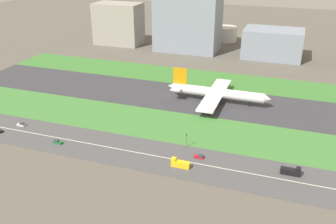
{
  "coord_description": "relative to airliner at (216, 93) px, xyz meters",
  "views": [
    {
      "loc": [
        74.97,
        -212.08,
        91.38
      ],
      "look_at": [
        13.58,
        -36.5,
        6.0
      ],
      "focal_mm": 39.6,
      "sensor_mm": 36.0,
      "label": 1
    }
  ],
  "objects": [
    {
      "name": "car_2",
      "position": [
        -62.53,
        -78.0,
        -5.31
      ],
      "size": [
        4.4,
        1.8,
        2.0
      ],
      "rotation": [
        0.0,
        0.0,
        3.14
      ],
      "color": "#19662D",
      "rests_on": "highway"
    },
    {
      "name": "airliner",
      "position": [
        0.0,
        0.0,
        0.0
      ],
      "size": [
        65.0,
        56.0,
        19.7
      ],
      "color": "white",
      "rests_on": "runway"
    },
    {
      "name": "truck_1",
      "position": [
        1.47,
        -78.0,
        -4.56
      ],
      "size": [
        8.4,
        2.5,
        4.0
      ],
      "rotation": [
        0.0,
        0.0,
        3.14
      ],
      "color": "yellow",
      "rests_on": "highway"
    },
    {
      "name": "highway",
      "position": [
        -32.28,
        -73.0,
        -6.18
      ],
      "size": [
        280.0,
        28.0,
        0.1
      ],
      "primitive_type": "cube",
      "color": "#4C4C4F",
      "rests_on": "ground_plane"
    },
    {
      "name": "grass_median_north",
      "position": [
        -32.28,
        41.0,
        -6.18
      ],
      "size": [
        280.0,
        36.0,
        0.1
      ],
      "primitive_type": "cube",
      "color": "#3D7A33",
      "rests_on": "ground_plane"
    },
    {
      "name": "runway",
      "position": [
        -32.28,
        -0.0,
        -6.18
      ],
      "size": [
        280.0,
        46.0,
        0.1
      ],
      "primitive_type": "cube",
      "color": "#38383D",
      "rests_on": "ground_plane"
    },
    {
      "name": "office_tower",
      "position": [
        24.24,
        114.0,
        5.96
      ],
      "size": [
        49.39,
        33.11,
        24.39
      ],
      "primitive_type": "cube",
      "color": "gray",
      "rests_on": "ground_plane"
    },
    {
      "name": "car_0",
      "position": [
        7.75,
        -68.0,
        -5.31
      ],
      "size": [
        4.4,
        1.8,
        2.0
      ],
      "color": "#B2191E",
      "rests_on": "highway"
    },
    {
      "name": "hangar_building",
      "position": [
        -52.12,
        114.0,
        21.08
      ],
      "size": [
        56.82,
        34.88,
        54.63
      ],
      "primitive_type": "cube",
      "color": "gray",
      "rests_on": "ground_plane"
    },
    {
      "name": "fuel_tank_west",
      "position": [
        -25.0,
        159.0,
        1.01
      ],
      "size": [
        21.75,
        21.75,
        14.49
      ],
      "primitive_type": "cylinder",
      "color": "silver",
      "rests_on": "ground_plane"
    },
    {
      "name": "highway_centerline",
      "position": [
        -32.28,
        -73.0,
        -6.13
      ],
      "size": [
        266.0,
        0.5,
        0.01
      ],
      "primitive_type": "cube",
      "color": "silver",
      "rests_on": "highway"
    },
    {
      "name": "terminal_building",
      "position": [
        -122.28,
        114.0,
        13.25
      ],
      "size": [
        44.58,
        26.07,
        38.97
      ],
      "primitive_type": "cube",
      "color": "#9E998E",
      "rests_on": "ground_plane"
    },
    {
      "name": "ground_plane",
      "position": [
        -32.28,
        -0.0,
        -6.23
      ],
      "size": [
        800.0,
        800.0,
        0.0
      ],
      "primitive_type": "plane",
      "color": "#5B564C"
    },
    {
      "name": "grass_median_south",
      "position": [
        -32.28,
        -41.0,
        -6.18
      ],
      "size": [
        280.0,
        36.0,
        0.1
      ],
      "primitive_type": "cube",
      "color": "#427F38",
      "rests_on": "ground_plane"
    },
    {
      "name": "car_1",
      "position": [
        -92.65,
        -68.0,
        -5.31
      ],
      "size": [
        4.4,
        1.8,
        2.0
      ],
      "color": "silver",
      "rests_on": "highway"
    },
    {
      "name": "truck_0",
      "position": [
        48.46,
        -68.0,
        -4.56
      ],
      "size": [
        8.4,
        2.5,
        4.0
      ],
      "color": "black",
      "rests_on": "highway"
    },
    {
      "name": "traffic_light",
      "position": [
        -0.88,
        -60.01,
        -1.94
      ],
      "size": [
        0.36,
        0.5,
        7.2
      ],
      "color": "#4C4C51",
      "rests_on": "highway"
    }
  ]
}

